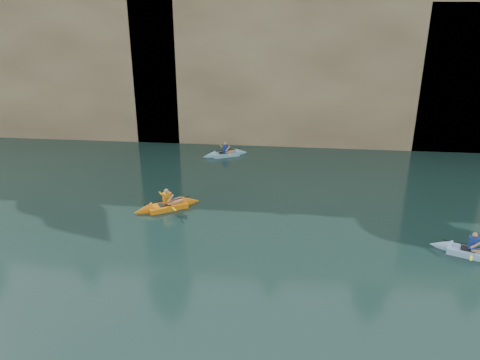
# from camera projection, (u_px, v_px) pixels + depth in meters

# --- Properties ---
(cliff) EXTENTS (70.00, 16.00, 12.00)m
(cliff) POSITION_uv_depth(u_px,v_px,m) (284.00, 45.00, 38.21)
(cliff) COLOR tan
(cliff) RESTS_ON ground
(cliff_slab_west) EXTENTS (26.00, 2.40, 10.56)m
(cliff_slab_west) POSITION_uv_depth(u_px,v_px,m) (3.00, 62.00, 33.65)
(cliff_slab_west) COLOR tan
(cliff_slab_west) RESTS_ON ground
(cliff_slab_center) EXTENTS (24.00, 2.40, 11.40)m
(cliff_slab_center) POSITION_uv_depth(u_px,v_px,m) (311.00, 61.00, 31.28)
(cliff_slab_center) COLOR tan
(cliff_slab_center) RESTS_ON ground
(sea_cave_west) EXTENTS (4.50, 1.00, 4.00)m
(sea_cave_west) POSITION_uv_depth(u_px,v_px,m) (32.00, 110.00, 34.06)
(sea_cave_west) COLOR black
(sea_cave_west) RESTS_ON ground
(sea_cave_center) EXTENTS (3.50, 1.00, 3.20)m
(sea_cave_center) POSITION_uv_depth(u_px,v_px,m) (222.00, 121.00, 32.80)
(sea_cave_center) COLOR black
(sea_cave_center) RESTS_ON ground
(sea_cave_east) EXTENTS (5.00, 1.00, 4.50)m
(sea_cave_east) POSITION_uv_depth(u_px,v_px,m) (430.00, 117.00, 31.15)
(sea_cave_east) COLOR black
(sea_cave_east) RESTS_ON ground
(kayaker_orange) EXTENTS (3.29, 2.49, 1.30)m
(kayaker_orange) POSITION_uv_depth(u_px,v_px,m) (167.00, 206.00, 23.03)
(kayaker_orange) COLOR orange
(kayaker_orange) RESTS_ON ground
(kayaker_ltblue_near) EXTENTS (3.28, 2.35, 1.28)m
(kayaker_ltblue_near) POSITION_uv_depth(u_px,v_px,m) (472.00, 252.00, 18.92)
(kayaker_ltblue_near) COLOR #98CEFF
(kayaker_ltblue_near) RESTS_ON ground
(kayaker_ltblue_mid) EXTENTS (3.06, 2.11, 1.16)m
(kayaker_ltblue_mid) POSITION_uv_depth(u_px,v_px,m) (225.00, 154.00, 30.55)
(kayaker_ltblue_mid) COLOR #7CBCD0
(kayaker_ltblue_mid) RESTS_ON ground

